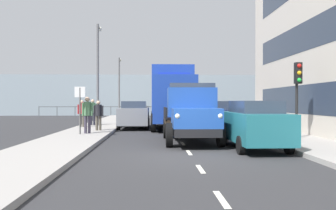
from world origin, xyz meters
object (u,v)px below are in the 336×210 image
car_teal_kerbside_near (253,124)px  pedestrian_in_dark_coat (87,112)px  pedestrian_couple_a (98,113)px  lamp_post_promenade (98,65)px  lamp_post_far (119,81)px  pedestrian_strolling (93,110)px  pedestrian_couple_b (82,111)px  car_navy_kerbside_1 (223,117)px  lorry_cargo_blue (172,96)px  truck_vintage_blue (191,114)px  car_grey_oppositeside_0 (134,114)px  street_sign (80,102)px  traffic_light_near (298,83)px

car_teal_kerbside_near → pedestrian_in_dark_coat: 8.33m
pedestrian_couple_a → lamp_post_promenade: bearing=-81.0°
pedestrian_in_dark_coat → lamp_post_far: (0.27, -18.74, 2.57)m
pedestrian_couple_a → pedestrian_strolling: (1.05, -4.33, 0.06)m
pedestrian_couple_b → car_navy_kerbside_1: bearing=154.7°
lorry_cargo_blue → lamp_post_far: bearing=-71.3°
truck_vintage_blue → lamp_post_far: (5.03, -21.67, 2.59)m
lorry_cargo_blue → pedestrian_couple_a: (4.11, 3.28, -0.99)m
lamp_post_far → pedestrian_couple_a: bearing=91.8°
truck_vintage_blue → pedestrian_in_dark_coat: (4.77, -2.92, 0.02)m
lamp_post_far → car_grey_oppositeside_0: bearing=99.4°
car_navy_kerbside_1 → lamp_post_promenade: lamp_post_promenade is taller
lorry_cargo_blue → lamp_post_far: lamp_post_far is taller
car_grey_oppositeside_0 → street_sign: 6.00m
lamp_post_far → street_sign: 19.30m
pedestrian_in_dark_coat → street_sign: bearing=59.7°
car_teal_kerbside_near → traffic_light_near: bearing=-138.5°
lorry_cargo_blue → pedestrian_strolling: lorry_cargo_blue is taller
truck_vintage_blue → lamp_post_promenade: bearing=-60.5°
pedestrian_in_dark_coat → lamp_post_promenade: size_ratio=0.27×
lamp_post_far → traffic_light_near: bearing=114.3°
pedestrian_couple_b → traffic_light_near: traffic_light_near is taller
lorry_cargo_blue → pedestrian_in_dark_coat: size_ratio=4.62×
traffic_light_near → street_sign: (9.60, -2.11, -0.79)m
car_teal_kerbside_near → street_sign: (7.05, -4.37, 0.79)m
car_grey_oppositeside_0 → pedestrian_strolling: bearing=-20.5°
lorry_cargo_blue → pedestrian_in_dark_coat: bearing=49.1°
lorry_cargo_blue → pedestrian_in_dark_coat: lorry_cargo_blue is taller
pedestrian_strolling → pedestrian_couple_a: bearing=103.6°
car_navy_kerbside_1 → pedestrian_in_dark_coat: (6.79, 0.66, 0.30)m
traffic_light_near → truck_vintage_blue: bearing=4.5°
car_grey_oppositeside_0 → lamp_post_far: size_ratio=0.77×
lorry_cargo_blue → pedestrian_couple_b: size_ratio=5.01×
lorry_cargo_blue → pedestrian_strolling: size_ratio=4.84×
truck_vintage_blue → lorry_cargo_blue: 8.03m
pedestrian_strolling → street_sign: (-0.52, 6.54, 0.54)m
pedestrian_strolling → traffic_light_near: size_ratio=0.53×
car_navy_kerbside_1 → car_grey_oppositeside_0: 6.50m
pedestrian_in_dark_coat → pedestrian_couple_b: (1.16, -4.41, -0.09)m
pedestrian_in_dark_coat → street_sign: street_sign is taller
car_grey_oppositeside_0 → pedestrian_in_dark_coat: (2.00, 5.05, 0.30)m
pedestrian_couple_a → car_teal_kerbside_near: bearing=134.8°
truck_vintage_blue → lamp_post_far: lamp_post_far is taller
lamp_post_far → street_sign: size_ratio=2.67×
car_grey_oppositeside_0 → street_sign: bearing=67.6°
lamp_post_promenade → car_navy_kerbside_1: bearing=142.1°
car_navy_kerbside_1 → car_teal_kerbside_near: bearing=90.0°
truck_vintage_blue → lamp_post_far: size_ratio=0.94×
car_navy_kerbside_1 → street_sign: size_ratio=1.84×
pedestrian_couple_b → pedestrian_in_dark_coat: bearing=104.7°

